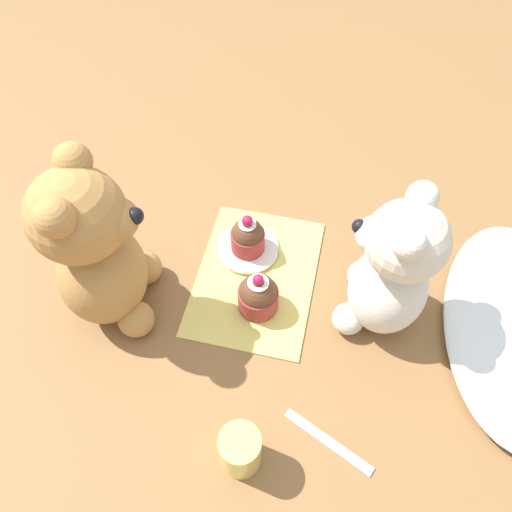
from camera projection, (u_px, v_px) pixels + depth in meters
The scene contains 9 objects.
ground_plane at pixel (256, 277), 0.76m from camera, with size 4.00×4.00×0.00m, color olive.
knitted_placemat at pixel (256, 276), 0.75m from camera, with size 0.25×0.17×0.01m, color #E0D166.
teddy_bear_cream at pixel (392, 271), 0.63m from camera, with size 0.13×0.13×0.23m.
teddy_bear_tan at pixel (96, 251), 0.63m from camera, with size 0.15×0.15×0.26m.
cupcake_near_cream_bear at pixel (258, 295), 0.70m from camera, with size 0.06×0.06×0.08m.
saucer_plate at pixel (248, 248), 0.78m from camera, with size 0.10×0.10×0.01m, color white.
cupcake_near_tan_bear at pixel (248, 236), 0.75m from camera, with size 0.05×0.05×0.07m.
juice_glass at pixel (240, 450), 0.57m from camera, with size 0.05×0.05×0.08m, color #EADB66.
teaspoon at pixel (328, 441), 0.62m from camera, with size 0.12×0.01×0.01m, color silver.
Camera 1 is at (0.40, 0.09, 0.64)m, focal length 35.00 mm.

